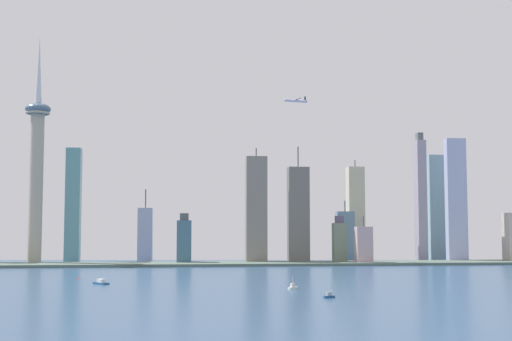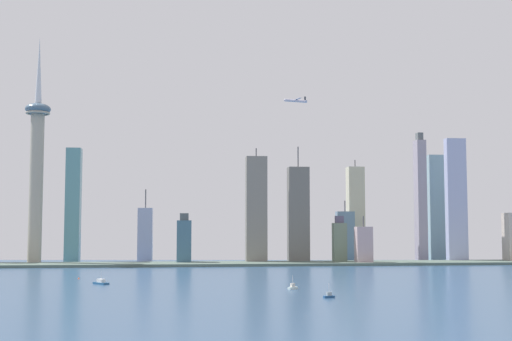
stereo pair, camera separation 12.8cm
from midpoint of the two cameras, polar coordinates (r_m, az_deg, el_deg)
name	(u,v)px [view 1 (the left image)]	position (r m, az deg, el deg)	size (l,w,h in m)	color
ground_plane	(307,313)	(400.64, 4.26, -11.77)	(6000.00, 6000.00, 0.00)	navy
waterfront_pier	(239,264)	(878.44, -1.42, -7.76)	(937.17, 69.26, 3.37)	#4F6257
observation_tower	(37,160)	(932.40, -17.79, 0.83)	(32.75, 32.75, 297.74)	#A6A08F
skyscraper_0	(356,214)	(996.51, 8.28, -3.57)	(23.10, 20.70, 144.77)	beige
skyscraper_1	(345,236)	(967.63, 7.43, -5.46)	(24.60, 14.26, 84.90)	slate
skyscraper_2	(298,215)	(918.72, 3.54, -3.72)	(27.60, 20.64, 156.23)	slate
skyscraper_3	(145,235)	(956.35, -9.21, -5.32)	(19.76, 23.32, 100.00)	#95A1C6
skyscraper_4	(456,200)	(984.03, 16.30, -2.37)	(27.48, 12.22, 170.44)	#A6ADD4
skyscraper_5	(73,205)	(951.84, -14.97, -2.82)	(19.48, 17.98, 154.24)	#589299
skyscraper_6	(421,199)	(1004.55, 13.52, -2.31)	(13.08, 19.20, 182.85)	#968C99
skyscraper_8	(436,208)	(1030.82, 14.72, -3.00)	(25.76, 24.87, 164.49)	#8AAEB5
skyscraper_9	(256,210)	(910.02, 0.01, -3.29)	(27.66, 22.01, 153.25)	gray
skyscraper_10	(184,241)	(895.94, -6.01, -5.85)	(18.69, 23.10, 66.05)	#3D637A
skyscraper_11	(339,242)	(906.88, 6.96, -5.93)	(17.33, 14.09, 62.82)	slate
skyscraper_13	(364,246)	(895.28, 8.94, -6.19)	(20.62, 17.29, 62.24)	#BCA1A6
boat_0	(329,296)	(485.85, 6.09, -10.32)	(8.28, 4.89, 10.15)	navy
boat_2	(293,287)	(548.70, 3.07, -9.66)	(8.80, 8.00, 10.86)	white
boat_4	(101,282)	(608.94, -12.77, -9.06)	(15.11, 16.09, 11.07)	#22537E
channel_buoy_1	(79,278)	(672.61, -14.53, -8.66)	(1.89, 1.89, 1.67)	#E54C19
airplane	(295,101)	(941.59, 3.29, 5.82)	(33.45, 30.18, 8.65)	silver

